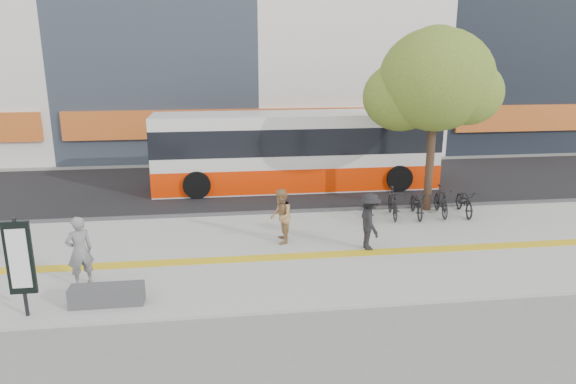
{
  "coord_description": "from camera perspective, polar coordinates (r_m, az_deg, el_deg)",
  "views": [
    {
      "loc": [
        0.01,
        -12.2,
        5.59
      ],
      "look_at": [
        1.88,
        2.0,
        1.65
      ],
      "focal_mm": 32.56,
      "sensor_mm": 36.0,
      "label": 1
    }
  ],
  "objects": [
    {
      "name": "street",
      "position": [
        21.92,
        -7.29,
        0.57
      ],
      "size": [
        40.0,
        8.0,
        0.06
      ],
      "primitive_type": "cube",
      "color": "black",
      "rests_on": "ground"
    },
    {
      "name": "sidewalk",
      "position": [
        14.78,
        -7.05,
        -6.78
      ],
      "size": [
        40.0,
        7.0,
        0.08
      ],
      "primitive_type": "cube",
      "color": "gray",
      "rests_on": "ground"
    },
    {
      "name": "pedestrian_tan",
      "position": [
        15.17,
        -0.8,
        -2.67
      ],
      "size": [
        0.68,
        0.84,
        1.62
      ],
      "primitive_type": "imported",
      "rotation": [
        0.0,
        0.0,
        -1.66
      ],
      "color": "#9B7447",
      "rests_on": "sidewalk"
    },
    {
      "name": "street_tree",
      "position": [
        18.5,
        15.63,
        11.5
      ],
      "size": [
        4.4,
        3.8,
        6.31
      ],
      "color": "#332217",
      "rests_on": "sidewalk"
    },
    {
      "name": "signboard",
      "position": [
        12.25,
        -27.26,
        -6.58
      ],
      "size": [
        0.55,
        0.1,
        2.2
      ],
      "color": "black",
      "rests_on": "sidewalk"
    },
    {
      "name": "seated_woman",
      "position": [
        13.45,
        -21.81,
        -6.0
      ],
      "size": [
        0.75,
        0.67,
        1.71
      ],
      "primitive_type": "imported",
      "rotation": [
        0.0,
        0.0,
        3.68
      ],
      "color": "black",
      "rests_on": "sidewalk"
    },
    {
      "name": "tactile_strip",
      "position": [
        14.3,
        -7.03,
        -7.37
      ],
      "size": [
        40.0,
        0.45,
        0.01
      ],
      "primitive_type": "cube",
      "color": "yellow",
      "rests_on": "sidewalk"
    },
    {
      "name": "bicycle_row",
      "position": [
        18.19,
        13.92,
        -1.16
      ],
      "size": [
        4.27,
        1.8,
        1.01
      ],
      "color": "black",
      "rests_on": "sidewalk"
    },
    {
      "name": "bench",
      "position": [
        12.48,
        -19.16,
        -10.58
      ],
      "size": [
        1.6,
        0.45,
        0.45
      ],
      "primitive_type": "cube",
      "color": "#39393B",
      "rests_on": "sidewalk"
    },
    {
      "name": "pedestrian_dark",
      "position": [
        14.86,
        8.93,
        -3.2
      ],
      "size": [
        0.65,
        1.08,
        1.64
      ],
      "primitive_type": "imported",
      "rotation": [
        0.0,
        0.0,
        1.61
      ],
      "color": "black",
      "rests_on": "sidewalk"
    },
    {
      "name": "bus",
      "position": [
        21.32,
        0.89,
        4.31
      ],
      "size": [
        11.44,
        2.71,
        3.04
      ],
      "color": "silver",
      "rests_on": "street"
    },
    {
      "name": "ground",
      "position": [
        13.42,
        -6.96,
        -9.34
      ],
      "size": [
        120.0,
        120.0,
        0.0
      ],
      "primitive_type": "plane",
      "color": "slate",
      "rests_on": "ground"
    },
    {
      "name": "curb",
      "position": [
        18.07,
        -7.19,
        -2.53
      ],
      "size": [
        40.0,
        0.25,
        0.14
      ],
      "primitive_type": "cube",
      "color": "#39393B",
      "rests_on": "ground"
    }
  ]
}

